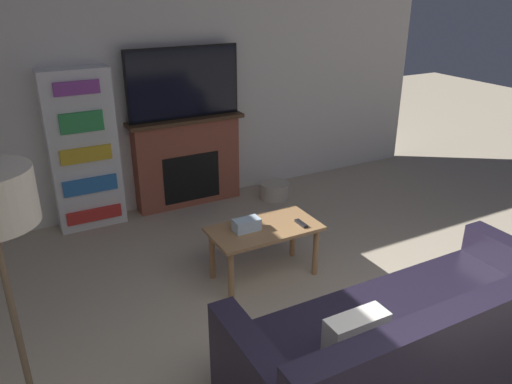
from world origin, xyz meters
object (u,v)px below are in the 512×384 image
storage_basket (274,190)px  fireplace (188,161)px  bookshelf (83,151)px  coffee_table (264,235)px  couch (412,346)px  tv (184,83)px

storage_basket → fireplace: bearing=160.3°
fireplace → bookshelf: bearing=-178.8°
coffee_table → bookshelf: bookshelf is taller
bookshelf → storage_basket: (2.02, -0.31, -0.71)m
couch → coffee_table: couch is taller
fireplace → tv: tv is taller
coffee_table → storage_basket: 1.72m
bookshelf → couch: bearing=-68.2°
tv → couch: tv is taller
coffee_table → bookshelf: bearing=122.4°
tv → bookshelf: 1.23m
fireplace → bookshelf: size_ratio=0.79×
fireplace → tv: 0.87m
tv → storage_basket: 1.62m
tv → couch: size_ratio=0.54×
coffee_table → storage_basket: coffee_table is taller
coffee_table → storage_basket: (0.92, 1.42, -0.31)m
tv → coffee_table: 1.99m
tv → couch: bearing=-86.3°
couch → storage_basket: 3.03m
fireplace → storage_basket: size_ratio=3.69×
couch → coffee_table: 1.54m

